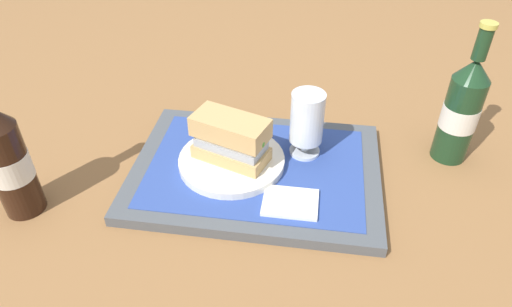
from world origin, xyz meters
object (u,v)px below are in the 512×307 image
at_px(beer_glass, 307,122).
at_px(sandwich, 232,140).
at_px(second_bottle, 7,159).
at_px(beer_bottle, 462,109).
at_px(plate, 231,162).

bearing_deg(beer_glass, sandwich, -155.56).
distance_m(sandwich, beer_glass, 0.14).
distance_m(beer_glass, second_bottle, 0.49).
relative_size(beer_glass, second_bottle, 0.47).
bearing_deg(beer_glass, second_bottle, -157.02).
relative_size(sandwich, beer_bottle, 0.54).
height_order(plate, sandwich, sandwich).
bearing_deg(beer_bottle, sandwich, -163.94).
distance_m(beer_bottle, second_bottle, 0.76).
xyz_separation_m(sandwich, beer_glass, (0.12, 0.06, 0.01)).
height_order(plate, beer_glass, beer_glass).
relative_size(sandwich, second_bottle, 0.54).
bearing_deg(beer_bottle, plate, -164.21).
bearing_deg(second_bottle, sandwich, 22.42).
relative_size(plate, beer_bottle, 0.71).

